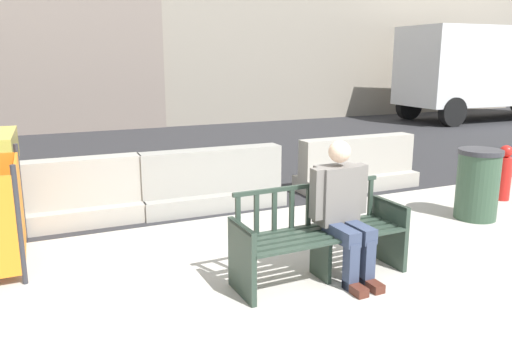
# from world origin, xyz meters

# --- Properties ---
(ground_plane) EXTENTS (200.00, 200.00, 0.00)m
(ground_plane) POSITION_xyz_m (0.00, 0.00, 0.00)
(ground_plane) COLOR #ADA89E
(street_asphalt) EXTENTS (120.00, 12.00, 0.01)m
(street_asphalt) POSITION_xyz_m (0.00, 8.70, 0.00)
(street_asphalt) COLOR #28282B
(street_asphalt) RESTS_ON ground
(street_bench) EXTENTS (1.70, 0.57, 0.88)m
(street_bench) POSITION_xyz_m (0.12, 0.55, 0.40)
(street_bench) COLOR #28382D
(street_bench) RESTS_ON ground
(seated_person) EXTENTS (0.58, 0.73, 1.31)m
(seated_person) POSITION_xyz_m (0.33, 0.50, 0.69)
(seated_person) COLOR #66605B
(seated_person) RESTS_ON ground
(jersey_barrier_centre) EXTENTS (2.01, 0.71, 0.84)m
(jersey_barrier_centre) POSITION_xyz_m (-0.05, 3.14, 0.34)
(jersey_barrier_centre) COLOR gray
(jersey_barrier_centre) RESTS_ON ground
(jersey_barrier_left) EXTENTS (2.01, 0.70, 0.84)m
(jersey_barrier_left) POSITION_xyz_m (-2.04, 3.20, 0.34)
(jersey_barrier_left) COLOR #9E998E
(jersey_barrier_left) RESTS_ON ground
(jersey_barrier_right) EXTENTS (2.00, 0.69, 0.84)m
(jersey_barrier_right) POSITION_xyz_m (2.43, 3.20, 0.34)
(jersey_barrier_right) COLOR #9E998E
(jersey_barrier_right) RESTS_ON ground
(delivery_truck) EXTENTS (6.87, 2.54, 3.05)m
(delivery_truck) POSITION_xyz_m (11.98, 9.10, 1.69)
(delivery_truck) COLOR silver
(delivery_truck) RESTS_ON ground
(trash_bin) EXTENTS (0.55, 0.55, 0.92)m
(trash_bin) POSITION_xyz_m (2.94, 1.27, 0.46)
(trash_bin) COLOR #334C38
(trash_bin) RESTS_ON ground
(fire_hydrant) EXTENTS (0.40, 0.22, 0.82)m
(fire_hydrant) POSITION_xyz_m (4.02, 1.76, 0.39)
(fire_hydrant) COLOR red
(fire_hydrant) RESTS_ON ground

